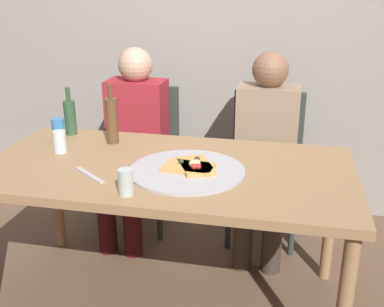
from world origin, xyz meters
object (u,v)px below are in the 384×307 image
Objects in this scene: beer_bottle at (70,116)px; tumbler_near at (60,142)px; pizza_slice_last at (189,167)px; guest_in_beanie at (265,145)px; tumbler_far at (126,182)px; soda_can at (58,130)px; chair_left at (142,147)px; table_knife at (89,175)px; dining_table at (167,180)px; wine_bottle at (112,120)px; chair_right at (266,156)px; pizza_tray at (187,171)px; guest_in_sweater at (133,136)px; pizza_slice_extra at (195,165)px.

tumbler_near is (0.08, -0.28, -0.05)m from beer_bottle.
guest_in_beanie reaches higher than pizza_slice_last.
tumbler_near is 1.16m from guest_in_beanie.
tumbler_far is at bearing 64.54° from guest_in_beanie.
soda_can is 0.73m from chair_left.
beer_bottle is 0.30m from tumbler_near.
tumbler_far is 0.27m from table_knife.
tumbler_near is (-0.55, 0.06, 0.13)m from dining_table.
pizza_slice_last is 0.34m from tumbler_far.
wine_bottle reaches higher than chair_right.
pizza_tray is 0.02m from pizza_slice_last.
table_knife is 0.19× the size of guest_in_sweater.
pizza_tray is 2.01× the size of pizza_slice_extra.
guest_in_sweater is at bearing 107.79° from tumbler_far.
soda_can is at bearing 62.62° from guest_in_sweater.
chair_right is 0.83m from guest_in_sweater.
beer_bottle is at bearing 105.88° from tumbler_near.
beer_bottle is 2.40× the size of tumbler_near.
table_knife is 1.05m from chair_left.
guest_in_sweater is (-0.33, 1.02, -0.16)m from tumbler_far.
beer_bottle is 2.46× the size of tumbler_far.
tumbler_far is (-0.22, -0.30, 0.03)m from pizza_slice_extra.
chair_left is (-0.40, 0.83, -0.16)m from dining_table.
beer_bottle is at bearing 152.33° from pizza_slice_last.
chair_left reaches higher than tumbler_near.
guest_in_sweater reaches higher than chair_right.
beer_bottle reaches higher than tumbler_far.
tumbler_far is 1.25m from chair_left.
wine_bottle reaches higher than pizza_slice_extra.
pizza_slice_extra is at bearing 69.40° from guest_in_beanie.
pizza_slice_extra is at bearing 44.39° from pizza_slice_last.
chair_left is 0.77× the size of guest_in_beanie.
wine_bottle is 0.29m from beer_bottle.
guest_in_beanie is (0.30, 0.74, -0.11)m from pizza_tray.
beer_bottle is 0.22× the size of guest_in_beanie.
pizza_tray is 2.25× the size of pizza_slice_last.
wine_bottle is 1.03m from chair_right.
pizza_slice_extra is 2.39× the size of tumbler_far.
beer_bottle reaches higher than chair_left.
tumbler_near is 0.09× the size of guest_in_sweater.
soda_can is (-0.09, 0.16, 0.01)m from tumbler_near.
chair_right is (0.27, 0.87, -0.26)m from pizza_slice_extra.
wine_bottle is at bearing 43.64° from tumbler_near.
guest_in_sweater is (-0.00, -0.15, 0.13)m from chair_left.
chair_right is at bearing 25.33° from beer_bottle.
tumbler_far is 0.79m from soda_can.
chair_right reaches higher than pizza_tray.
chair_right is (0.81, 0.00, 0.00)m from chair_left.
chair_left is at bearing 133.39° from table_knife.
pizza_slice_extra is 0.28× the size of chair_right.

